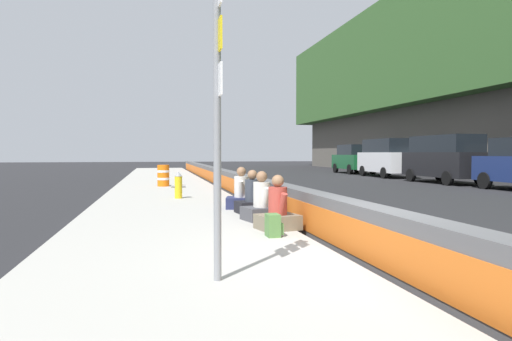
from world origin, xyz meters
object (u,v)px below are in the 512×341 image
at_px(fire_hydrant, 178,185).
at_px(seated_person_rear, 252,199).
at_px(route_sign_post, 218,99).
at_px(backpack, 273,226).
at_px(seated_person_foreground, 278,212).
at_px(seated_person_middle, 262,205).
at_px(parked_car_far, 354,159).
at_px(seated_person_far, 241,195).
at_px(parked_car_fourth, 444,158).
at_px(construction_barrel, 163,175).
at_px(parked_car_midline, 386,157).

xyz_separation_m(fire_hydrant, seated_person_rear, (-4.04, -1.60, -0.12)).
xyz_separation_m(route_sign_post, backpack, (2.52, -1.33, -1.90)).
relative_size(seated_person_foreground, seated_person_rear, 0.99).
height_order(seated_person_rear, backpack, seated_person_rear).
distance_m(seated_person_foreground, seated_person_middle, 1.24).
height_order(fire_hydrant, parked_car_far, parked_car_far).
bearing_deg(seated_person_middle, seated_person_far, 1.14).
bearing_deg(parked_car_fourth, fire_hydrant, 114.51).
bearing_deg(fire_hydrant, seated_person_foreground, -166.35).
relative_size(seated_person_middle, backpack, 2.70).
height_order(seated_person_far, parked_car_fourth, parked_car_fourth).
height_order(seated_person_far, backpack, seated_person_far).
bearing_deg(route_sign_post, construction_barrel, 1.33).
distance_m(seated_person_middle, parked_car_far, 27.12).
bearing_deg(seated_person_foreground, backpack, 159.08).
height_order(seated_person_middle, parked_car_far, parked_car_far).
height_order(fire_hydrant, seated_person_rear, seated_person_rear).
bearing_deg(seated_person_middle, parked_car_far, -28.93).
relative_size(construction_barrel, parked_car_midline, 0.18).
xyz_separation_m(fire_hydrant, parked_car_midline, (12.86, -14.45, 0.77)).
distance_m(seated_person_rear, parked_car_midline, 21.25).
xyz_separation_m(seated_person_foreground, parked_car_fourth, (13.06, -12.82, 0.88)).
bearing_deg(fire_hydrant, parked_car_far, -38.44).
bearing_deg(seated_person_far, seated_person_foreground, -178.85).
xyz_separation_m(parked_car_fourth, parked_car_far, (11.91, -0.27, -0.17)).
distance_m(seated_person_far, parked_car_far, 25.25).
xyz_separation_m(fire_hydrant, seated_person_middle, (-5.25, -1.55, -0.11)).
bearing_deg(seated_person_far, seated_person_rear, -174.64).
xyz_separation_m(fire_hydrant, construction_barrel, (5.60, 0.38, 0.03)).
bearing_deg(seated_person_far, backpack, 177.13).
bearing_deg(backpack, seated_person_rear, -5.41).
relative_size(seated_person_middle, seated_person_far, 0.98).
bearing_deg(parked_car_far, seated_person_rear, 149.88).
height_order(seated_person_middle, seated_person_rear, seated_person_middle).
distance_m(route_sign_post, seated_person_middle, 5.07).
height_order(seated_person_foreground, seated_person_rear, seated_person_rear).
distance_m(fire_hydrant, parked_car_midline, 19.36).
bearing_deg(parked_car_fourth, construction_barrel, 93.73).
bearing_deg(parked_car_fourth, seated_person_rear, 129.65).
distance_m(seated_person_foreground, parked_car_midline, 23.26).
height_order(backpack, construction_barrel, construction_barrel).
distance_m(route_sign_post, parked_car_far, 31.83).
bearing_deg(parked_car_midline, fire_hydrant, 131.66).
bearing_deg(seated_person_far, parked_car_midline, -39.11).
distance_m(fire_hydrant, seated_person_foreground, 6.68).
xyz_separation_m(seated_person_middle, parked_car_far, (23.73, -13.12, 0.71)).
height_order(seated_person_foreground, seated_person_middle, seated_person_middle).
bearing_deg(seated_person_middle, parked_car_fourth, -47.40).
distance_m(fire_hydrant, parked_car_far, 23.60).
distance_m(seated_person_middle, backpack, 1.99).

